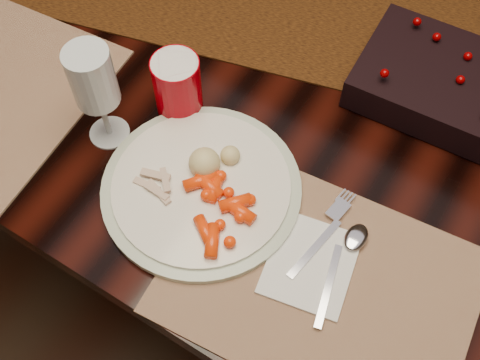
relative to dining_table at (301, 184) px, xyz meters
The scene contains 14 objects.
floor 0.38m from the dining_table, ahead, with size 5.00×5.00×0.00m, color black.
dining_table is the anchor object (origin of this frame).
table_runner 0.42m from the dining_table, 73.61° to the left, with size 1.79×0.37×0.00m, color #301902.
centerpiece 0.49m from the dining_table, 13.38° to the left, with size 0.38×0.20×0.08m, color black, non-canonical shape.
placemat_main 0.53m from the dining_table, 62.07° to the right, with size 0.41×0.30×0.00m, color brown.
dinner_plate 0.49m from the dining_table, 97.58° to the right, with size 0.30×0.30×0.02m, color white.
baby_carrots 0.53m from the dining_table, 91.08° to the right, with size 0.11×0.09×0.02m, color #FF3707, non-canonical shape.
mashed_potatoes 0.49m from the dining_table, 96.23° to the right, with size 0.08×0.07×0.04m, color tan, non-canonical shape.
turkey_shreds 0.54m from the dining_table, 106.82° to the right, with size 0.07×0.06×0.02m, color tan, non-canonical shape.
napkin 0.52m from the dining_table, 64.34° to the right, with size 0.12×0.13×0.00m, color white.
fork 0.50m from the dining_table, 62.15° to the right, with size 0.02×0.14×0.00m, color #B9B9BE, non-canonical shape.
spoon 0.53m from the dining_table, 58.56° to the right, with size 0.03×0.15×0.00m, color silver, non-canonical shape.
red_cup 0.50m from the dining_table, 129.87° to the right, with size 0.08×0.08×0.10m, color #B0000B.
wine_glass 0.59m from the dining_table, 127.51° to the right, with size 0.07×0.07×0.18m, color silver, non-canonical shape.
Camera 1 is at (0.24, -0.65, 1.53)m, focal length 45.00 mm.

